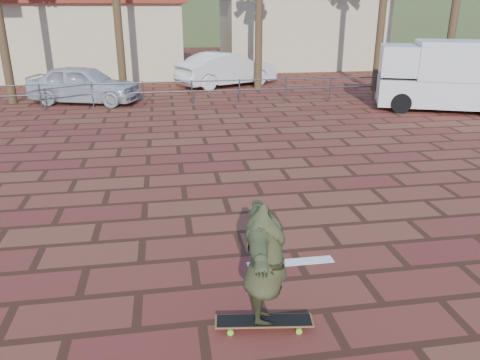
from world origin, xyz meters
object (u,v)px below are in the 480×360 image
(longboard, at_px, (264,321))
(skateboarder, at_px, (265,265))
(campervan, at_px, (449,74))
(car_silver, at_px, (84,84))
(car_white, at_px, (227,69))

(longboard, distance_m, skateboarder, 0.82)
(campervan, xyz_separation_m, car_silver, (-14.21, 3.72, -0.60))
(campervan, distance_m, car_silver, 14.70)
(longboard, height_order, car_white, car_white)
(campervan, bearing_deg, car_silver, -172.67)
(skateboarder, relative_size, car_white, 0.38)
(longboard, distance_m, campervan, 15.57)
(longboard, distance_m, car_white, 19.36)
(skateboarder, xyz_separation_m, campervan, (9.83, 12.00, 0.47))
(longboard, xyz_separation_m, skateboarder, (0.00, 0.00, 0.82))
(longboard, xyz_separation_m, car_silver, (-4.39, 15.72, 0.69))
(skateboarder, distance_m, car_silver, 16.32)
(car_white, bearing_deg, longboard, 148.11)
(skateboarder, bearing_deg, longboard, -171.10)
(skateboarder, bearing_deg, car_white, 3.47)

